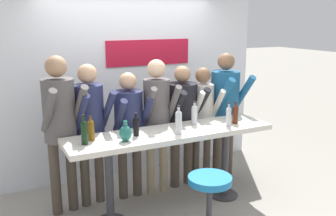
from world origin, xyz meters
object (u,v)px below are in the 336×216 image
(wine_bottle_0, at_px, (179,121))
(wine_bottle_5, at_px, (91,129))
(wine_bottle_6, at_px, (194,114))
(decorative_vase, at_px, (126,133))
(person_far_left, at_px, (60,118))
(person_center_right, at_px, (182,114))
(person_center, at_px, (157,111))
(bar_stool, at_px, (209,197))
(person_left, at_px, (90,119))
(tasting_table, at_px, (172,143))
(wine_bottle_4, at_px, (229,116))
(wine_bottle_2, at_px, (84,131))
(wine_bottle_1, at_px, (136,125))
(person_far_right, at_px, (225,102))
(person_center_left, at_px, (129,122))
(person_right, at_px, (203,112))
(wine_bottle_3, at_px, (235,113))

(wine_bottle_0, xyz_separation_m, wine_bottle_5, (-0.93, 0.20, -0.03))
(wine_bottle_6, distance_m, decorative_vase, 1.00)
(person_far_left, xyz_separation_m, wine_bottle_0, (1.17, -0.61, -0.03))
(person_center_right, relative_size, wine_bottle_0, 5.02)
(wine_bottle_6, bearing_deg, person_center, 134.72)
(bar_stool, xyz_separation_m, person_left, (-0.87, 1.26, 0.62))
(tasting_table, xyz_separation_m, wine_bottle_6, (0.37, 0.13, 0.28))
(person_far_left, relative_size, wine_bottle_4, 6.33)
(wine_bottle_2, bearing_deg, decorative_vase, -11.91)
(wine_bottle_1, height_order, wine_bottle_2, wine_bottle_2)
(wine_bottle_5, bearing_deg, wine_bottle_6, 2.55)
(wine_bottle_6, bearing_deg, person_left, 160.63)
(person_far_right, xyz_separation_m, wine_bottle_2, (-2.09, -0.54, 0.01))
(bar_stool, distance_m, person_center_right, 1.41)
(person_center, bearing_deg, wine_bottle_5, -154.11)
(bar_stool, distance_m, wine_bottle_6, 1.10)
(wine_bottle_0, height_order, wine_bottle_6, wine_bottle_0)
(person_center_right, distance_m, wine_bottle_5, 1.42)
(wine_bottle_2, bearing_deg, person_far_left, 105.83)
(person_center_right, distance_m, wine_bottle_2, 1.54)
(person_far_right, bearing_deg, wine_bottle_5, -175.21)
(bar_stool, bearing_deg, person_center_right, 73.93)
(wine_bottle_4, relative_size, wine_bottle_6, 1.02)
(person_center, xyz_separation_m, wine_bottle_0, (-0.01, -0.60, 0.03))
(tasting_table, relative_size, person_center_right, 1.49)
(person_left, xyz_separation_m, wine_bottle_0, (0.82, -0.67, 0.04))
(person_center_left, xyz_separation_m, person_center_right, (0.75, 0.02, 0.02))
(person_right, bearing_deg, tasting_table, -139.40)
(person_center_right, bearing_deg, person_far_right, -8.00)
(person_far_left, bearing_deg, person_center_right, -8.39)
(wine_bottle_2, bearing_deg, person_left, 69.97)
(bar_stool, relative_size, wine_bottle_5, 2.58)
(person_center, bearing_deg, wine_bottle_1, -132.40)
(person_center, height_order, wine_bottle_4, person_center)
(person_center_left, bearing_deg, wine_bottle_5, -144.46)
(person_left, relative_size, wine_bottle_6, 6.07)
(person_left, distance_m, wine_bottle_5, 0.48)
(tasting_table, distance_m, person_far_left, 1.29)
(person_center_right, xyz_separation_m, decorative_vase, (-1.02, -0.64, 0.06))
(person_center, bearing_deg, tasting_table, -91.20)
(person_center_right, relative_size, wine_bottle_4, 5.63)
(bar_stool, height_order, decorative_vase, decorative_vase)
(person_right, height_order, wine_bottle_1, person_right)
(person_right, height_order, person_far_right, person_far_right)
(tasting_table, relative_size, wine_bottle_5, 9.24)
(tasting_table, xyz_separation_m, person_center_left, (-0.32, 0.51, 0.16))
(wine_bottle_0, xyz_separation_m, decorative_vase, (-0.61, 0.02, -0.06))
(person_center_right, bearing_deg, wine_bottle_3, -61.24)
(wine_bottle_2, bearing_deg, tasting_table, 1.49)
(wine_bottle_0, relative_size, wine_bottle_4, 1.12)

